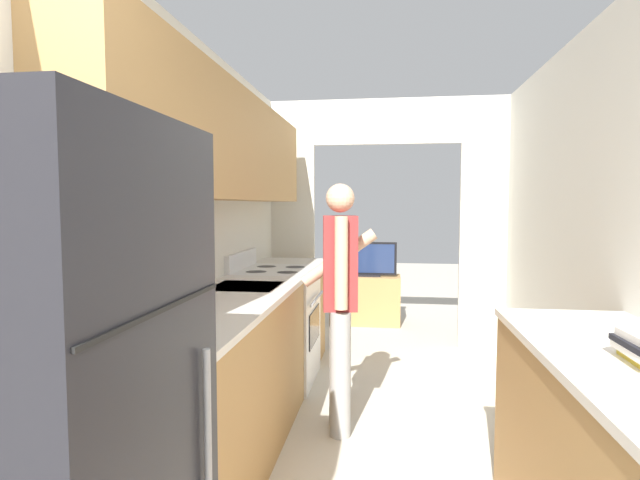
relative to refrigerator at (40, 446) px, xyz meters
name	(u,v)px	position (x,y,z in m)	size (l,w,h in m)	color
wall_left	(171,196)	(-0.29, 1.45, 0.66)	(0.38, 7.04, 2.50)	silver
wall_far_with_doorway	(386,207)	(0.84, 3.99, 0.59)	(2.76, 0.06, 2.50)	silver
counter_left	(238,364)	(-0.04, 1.80, -0.37)	(0.62, 3.32, 0.92)	#B2844C
refrigerator	(40,446)	(0.00, 0.00, 0.00)	(0.71, 0.73, 1.66)	black
range_oven	(276,324)	(-0.03, 2.82, -0.36)	(0.66, 0.76, 1.06)	white
person	(340,301)	(0.57, 1.98, 0.01)	(0.51, 0.41, 1.57)	#9E9E9E
tv_cabinet	(368,299)	(0.63, 4.90, -0.54)	(0.77, 0.42, 0.59)	#B2844C
television	(368,259)	(0.63, 4.86, -0.04)	(0.68, 0.16, 0.41)	black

